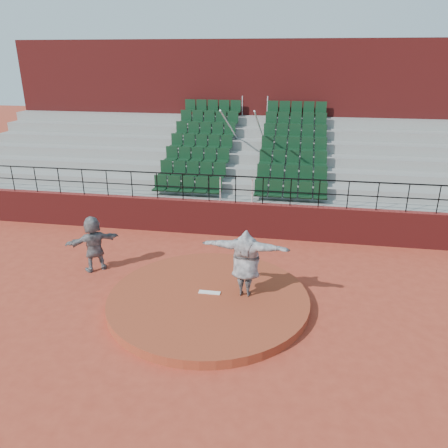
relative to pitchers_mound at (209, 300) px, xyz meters
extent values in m
plane|color=#A53925|center=(0.00, 0.00, -0.12)|extent=(90.00, 90.00, 0.00)
cylinder|color=#923920|center=(0.00, 0.00, 0.00)|extent=(5.50, 5.50, 0.25)
cube|color=white|center=(0.00, 0.15, 0.14)|extent=(0.60, 0.15, 0.03)
cube|color=maroon|center=(0.00, 5.00, 0.53)|extent=(24.00, 0.30, 1.30)
cylinder|color=black|center=(0.00, 5.00, 2.17)|extent=(24.00, 0.05, 0.05)
cylinder|color=black|center=(0.00, 5.00, 1.68)|extent=(24.00, 0.04, 0.04)
cylinder|color=black|center=(-9.00, 5.00, 1.67)|extent=(0.04, 0.04, 1.00)
cylinder|color=black|center=(-8.00, 5.00, 1.67)|extent=(0.04, 0.04, 1.00)
cylinder|color=black|center=(-7.00, 5.00, 1.67)|extent=(0.04, 0.04, 1.00)
cylinder|color=black|center=(-6.00, 5.00, 1.67)|extent=(0.04, 0.04, 1.00)
cylinder|color=black|center=(-5.00, 5.00, 1.67)|extent=(0.04, 0.04, 1.00)
cylinder|color=black|center=(-4.00, 5.00, 1.67)|extent=(0.04, 0.04, 1.00)
cylinder|color=black|center=(-3.00, 5.00, 1.67)|extent=(0.04, 0.04, 1.00)
cylinder|color=black|center=(-2.00, 5.00, 1.67)|extent=(0.04, 0.04, 1.00)
cylinder|color=black|center=(-1.00, 5.00, 1.67)|extent=(0.04, 0.04, 1.00)
cylinder|color=black|center=(0.00, 5.00, 1.67)|extent=(0.04, 0.04, 1.00)
cylinder|color=black|center=(1.00, 5.00, 1.67)|extent=(0.04, 0.04, 1.00)
cylinder|color=black|center=(2.00, 5.00, 1.67)|extent=(0.04, 0.04, 1.00)
cylinder|color=black|center=(3.00, 5.00, 1.67)|extent=(0.04, 0.04, 1.00)
cylinder|color=black|center=(4.00, 5.00, 1.67)|extent=(0.04, 0.04, 1.00)
cylinder|color=black|center=(5.00, 5.00, 1.67)|extent=(0.04, 0.04, 1.00)
cylinder|color=black|center=(6.00, 5.00, 1.67)|extent=(0.04, 0.04, 1.00)
cylinder|color=black|center=(7.00, 5.00, 1.67)|extent=(0.04, 0.04, 1.00)
cube|color=gray|center=(0.00, 5.58, 0.53)|extent=(24.00, 0.85, 1.30)
cube|color=black|center=(-1.98, 5.59, 1.54)|extent=(2.75, 0.48, 0.72)
cube|color=black|center=(1.98, 5.59, 1.54)|extent=(2.75, 0.48, 0.72)
cube|color=gray|center=(0.00, 6.43, 0.73)|extent=(24.00, 0.85, 1.70)
cube|color=black|center=(-1.98, 6.44, 1.94)|extent=(2.75, 0.48, 0.72)
cube|color=black|center=(1.98, 6.44, 1.94)|extent=(2.75, 0.48, 0.72)
cube|color=gray|center=(0.00, 7.28, 0.93)|extent=(24.00, 0.85, 2.10)
cube|color=black|center=(-1.98, 7.29, 2.33)|extent=(2.75, 0.48, 0.72)
cube|color=black|center=(1.98, 7.29, 2.33)|extent=(2.75, 0.48, 0.72)
cube|color=gray|center=(0.00, 8.12, 1.12)|extent=(24.00, 0.85, 2.50)
cube|color=black|center=(-1.98, 8.13, 2.73)|extent=(2.75, 0.48, 0.72)
cube|color=black|center=(1.98, 8.13, 2.73)|extent=(2.75, 0.48, 0.72)
cube|color=gray|center=(0.00, 8.97, 1.33)|extent=(24.00, 0.85, 2.90)
cube|color=black|center=(-1.98, 8.98, 3.14)|extent=(2.75, 0.48, 0.72)
cube|color=black|center=(1.98, 8.98, 3.14)|extent=(2.75, 0.48, 0.72)
cube|color=gray|center=(0.00, 9.82, 1.52)|extent=(24.00, 0.85, 3.30)
cube|color=black|center=(-1.98, 9.83, 3.53)|extent=(2.75, 0.48, 0.72)
cube|color=black|center=(1.98, 9.83, 3.53)|extent=(2.75, 0.48, 0.72)
cube|color=gray|center=(0.00, 10.68, 1.73)|extent=(24.00, 0.85, 3.70)
cube|color=black|center=(-1.98, 10.69, 3.94)|extent=(2.75, 0.48, 0.72)
cube|color=black|center=(1.98, 10.69, 3.94)|extent=(2.75, 0.48, 0.72)
cylinder|color=silver|center=(-0.60, 8.12, 3.28)|extent=(0.06, 5.97, 2.46)
cylinder|color=silver|center=(0.60, 8.12, 3.28)|extent=(0.06, 5.97, 2.46)
cube|color=maroon|center=(0.00, 12.60, 3.43)|extent=(24.00, 3.00, 7.10)
imported|color=black|center=(0.98, 0.26, 1.08)|extent=(2.37, 0.77, 1.90)
imported|color=black|center=(-3.95, 1.41, 0.77)|extent=(1.64, 1.44, 1.80)
camera|label=1|loc=(2.20, -10.20, 6.27)|focal=35.00mm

